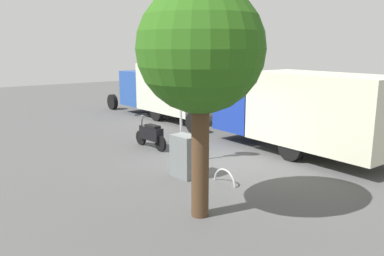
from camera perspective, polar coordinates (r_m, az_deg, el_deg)
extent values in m
plane|color=#494A4A|center=(12.37, 2.33, -5.37)|extent=(60.00, 60.00, 0.00)
cylinder|color=black|center=(14.55, 19.09, -1.56)|extent=(0.90, 0.27, 0.90)
cylinder|color=black|center=(13.05, 14.41, -2.77)|extent=(0.90, 0.27, 0.90)
cylinder|color=black|center=(17.92, 5.09, 1.50)|extent=(0.90, 0.27, 0.90)
cylinder|color=black|center=(16.72, 0.25, 0.80)|extent=(0.90, 0.27, 0.90)
cube|color=beige|center=(13.34, 18.57, 2.51)|extent=(4.79, 2.29, 2.38)
cube|color=navy|center=(15.50, 8.19, 3.35)|extent=(1.84, 2.13, 1.90)
cube|color=black|center=(15.42, 8.26, 5.56)|extent=(1.86, 1.97, 0.60)
cylinder|color=black|center=(20.67, -0.84, 2.93)|extent=(0.91, 0.30, 0.90)
cylinder|color=black|center=(19.56, -5.20, 2.37)|extent=(0.91, 0.30, 0.90)
cylinder|color=black|center=(24.50, -7.72, 4.24)|extent=(0.91, 0.30, 0.90)
cylinder|color=black|center=(23.57, -11.66, 3.80)|extent=(0.91, 0.30, 0.90)
cube|color=beige|center=(19.63, -2.30, 5.94)|extent=(4.33, 2.43, 2.37)
cube|color=#22458F|center=(22.20, -7.15, 5.94)|extent=(1.91, 2.20, 1.90)
cube|color=black|center=(22.15, -7.20, 7.48)|extent=(1.93, 2.04, 0.60)
cylinder|color=black|center=(14.85, -7.54, -1.40)|extent=(0.57, 0.15, 0.56)
cylinder|color=black|center=(13.86, -4.66, -2.31)|extent=(0.57, 0.15, 0.56)
cube|color=black|center=(14.25, -6.06, -0.78)|extent=(1.12, 0.42, 0.48)
cube|color=black|center=(14.11, -5.85, 0.22)|extent=(0.66, 0.34, 0.12)
cylinder|color=slate|center=(14.70, -7.49, 0.65)|extent=(0.29, 0.09, 0.69)
cylinder|color=black|center=(14.63, -7.52, 1.99)|extent=(0.09, 0.55, 0.04)
cylinder|color=#9E9EA3|center=(12.19, -1.65, 2.09)|extent=(0.08, 0.08, 3.19)
cylinder|color=red|center=(12.02, -1.77, 8.70)|extent=(0.71, 0.32, 0.76)
cube|color=yellow|center=(12.08, -1.75, 5.66)|extent=(0.33, 0.33, 0.44)
cylinder|color=#47301E|center=(8.34, 1.22, -4.27)|extent=(0.38, 0.38, 2.70)
sphere|color=#265814|center=(8.01, 1.29, 11.61)|extent=(2.65, 2.65, 2.65)
cube|color=slate|center=(11.05, -1.07, -4.18)|extent=(0.82, 0.57, 1.22)
torus|color=#B7B7BC|center=(10.71, 4.81, -8.20)|extent=(0.85, 0.08, 0.85)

